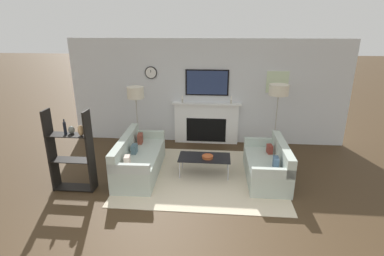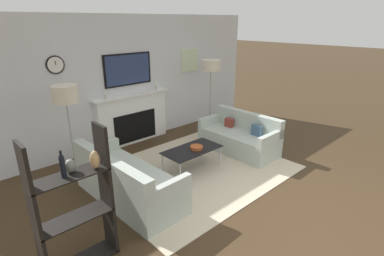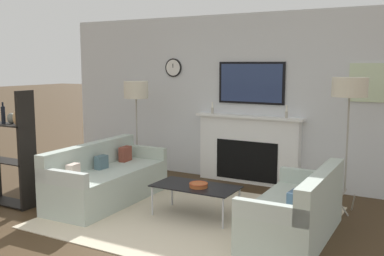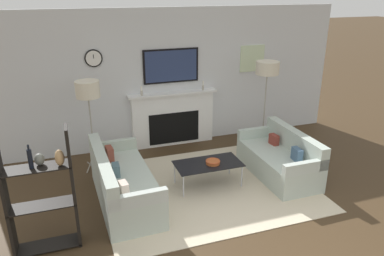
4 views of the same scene
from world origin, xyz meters
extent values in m
cube|color=silver|center=(0.00, 4.41, 1.35)|extent=(7.16, 0.07, 2.70)
cube|color=white|center=(0.00, 4.29, 0.53)|extent=(1.66, 0.16, 1.06)
cube|color=black|center=(0.00, 4.21, 0.38)|extent=(1.03, 0.01, 0.63)
cube|color=white|center=(0.00, 4.27, 1.08)|extent=(1.78, 0.22, 0.04)
cylinder|color=#B2AD9E|center=(-0.62, 4.24, 1.15)|extent=(0.04, 0.04, 0.10)
cylinder|color=white|center=(-0.62, 4.24, 1.24)|extent=(0.03, 0.03, 0.09)
cylinder|color=#B2AD9E|center=(0.62, 4.24, 1.15)|extent=(0.04, 0.04, 0.10)
cylinder|color=white|center=(0.62, 4.24, 1.24)|extent=(0.03, 0.03, 0.09)
cube|color=black|center=(0.00, 4.36, 1.61)|extent=(1.11, 0.04, 0.66)
cube|color=navy|center=(0.00, 4.34, 1.61)|extent=(1.03, 0.01, 0.60)
cylinder|color=black|center=(-1.44, 4.36, 1.84)|extent=(0.32, 0.02, 0.32)
cylinder|color=silver|center=(-1.44, 4.35, 1.84)|extent=(0.27, 0.00, 0.27)
cube|color=black|center=(-1.44, 4.34, 1.88)|extent=(0.01, 0.00, 0.07)
cube|color=beige|center=(1.76, 4.36, 1.65)|extent=(0.54, 0.02, 0.54)
cube|color=beige|center=(0.00, 2.39, 0.01)|extent=(3.31, 2.69, 0.01)
cube|color=#AEBBAF|center=(-1.30, 2.39, 0.23)|extent=(0.84, 1.92, 0.46)
cube|color=#AEBBAF|center=(-1.61, 2.38, 0.63)|extent=(0.22, 1.90, 0.34)
cube|color=#ADBAAB|center=(-1.33, 3.29, 0.55)|extent=(0.78, 0.13, 0.18)
cube|color=#B0B9B2|center=(-1.27, 1.50, 0.55)|extent=(0.78, 0.13, 0.18)
cube|color=brown|center=(-1.44, 2.96, 0.57)|extent=(0.12, 0.23, 0.22)
cube|color=#49646E|center=(-1.42, 2.39, 0.55)|extent=(0.11, 0.19, 0.19)
cube|color=beige|center=(-1.40, 1.82, 0.55)|extent=(0.12, 0.19, 0.18)
cube|color=#AEBBAF|center=(1.30, 2.39, 0.21)|extent=(0.78, 1.61, 0.42)
cube|color=#AEBBAF|center=(1.61, 2.40, 0.59)|extent=(0.17, 1.61, 0.36)
cube|color=#B1BCB3|center=(1.31, 1.64, 0.51)|extent=(0.77, 0.11, 0.18)
cube|color=#AFC0B4|center=(1.30, 3.15, 0.51)|extent=(0.77, 0.11, 0.18)
cube|color=#425D79|center=(1.42, 2.04, 0.52)|extent=(0.11, 0.22, 0.21)
cube|color=brown|center=(1.42, 2.75, 0.51)|extent=(0.12, 0.19, 0.18)
cube|color=black|center=(0.05, 2.45, 0.39)|extent=(1.07, 0.56, 0.02)
cylinder|color=#B7B7BC|center=(-0.45, 2.21, 0.19)|extent=(0.02, 0.02, 0.38)
cylinder|color=#B7B7BC|center=(0.54, 2.21, 0.19)|extent=(0.02, 0.02, 0.38)
cylinder|color=#B7B7BC|center=(-0.45, 2.68, 0.19)|extent=(0.02, 0.02, 0.38)
cylinder|color=#B7B7BC|center=(0.54, 2.68, 0.19)|extent=(0.02, 0.02, 0.38)
cylinder|color=#B05226|center=(0.11, 2.40, 0.42)|extent=(0.23, 0.23, 0.05)
torus|color=#B44925|center=(0.11, 2.40, 0.45)|extent=(0.23, 0.23, 0.02)
cylinder|color=#9E998E|center=(-1.54, 3.57, 0.12)|extent=(0.09, 0.23, 0.26)
cylinder|color=#9E998E|center=(-1.73, 3.61, 0.12)|extent=(0.17, 0.19, 0.26)
cylinder|color=#9E998E|center=(-1.67, 3.43, 0.12)|extent=(0.23, 0.07, 0.26)
cylinder|color=#9E998E|center=(-1.65, 3.54, 0.80)|extent=(0.02, 0.02, 1.11)
cylinder|color=beige|center=(-1.65, 3.54, 1.50)|extent=(0.39, 0.39, 0.27)
cylinder|color=#9E998E|center=(1.75, 3.57, 0.14)|extent=(0.09, 0.23, 0.28)
cylinder|color=#9E998E|center=(1.56, 3.61, 0.14)|extent=(0.17, 0.19, 0.28)
cylinder|color=#9E998E|center=(1.62, 3.43, 0.14)|extent=(0.23, 0.07, 0.28)
cylinder|color=#9E998E|center=(1.65, 3.54, 0.89)|extent=(0.02, 0.02, 1.23)
cylinder|color=beige|center=(1.65, 3.54, 1.62)|extent=(0.44, 0.44, 0.24)
cube|color=black|center=(-2.03, 1.64, 0.79)|extent=(0.04, 0.28, 1.57)
cube|color=black|center=(-2.40, 1.64, 0.03)|extent=(0.79, 0.28, 0.02)
cube|color=black|center=(-2.40, 1.64, 0.60)|extent=(0.79, 0.28, 0.01)
cube|color=black|center=(-2.40, 1.64, 1.11)|extent=(0.79, 0.28, 0.02)
cylinder|color=black|center=(-2.45, 1.64, 1.23)|extent=(0.05, 0.05, 0.23)
cylinder|color=black|center=(-2.45, 1.64, 1.37)|extent=(0.02, 0.02, 0.06)
ellipsoid|color=tan|center=(-2.13, 1.60, 1.22)|extent=(0.11, 0.11, 0.20)
ellipsoid|color=slate|center=(-2.35, 1.70, 1.19)|extent=(0.11, 0.11, 0.14)
camera|label=1|loc=(0.30, -3.23, 2.99)|focal=28.00mm
camera|label=2|loc=(-3.31, -1.14, 2.58)|focal=28.00mm
camera|label=3|loc=(2.67, -2.32, 1.91)|focal=42.00mm
camera|label=4|loc=(-1.95, -2.58, 3.07)|focal=35.00mm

